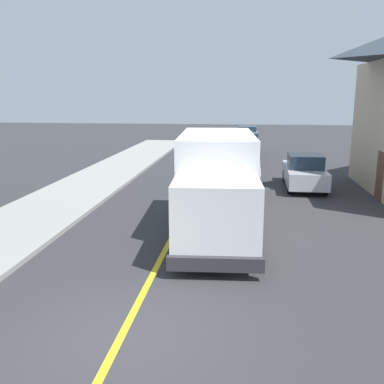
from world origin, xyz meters
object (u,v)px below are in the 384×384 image
(parked_car_mid, at_px, (241,155))
(parked_car_furthest, at_px, (247,136))
(box_truck, at_px, (217,180))
(parked_car_near, at_px, (242,172))
(parked_van_across, at_px, (304,172))
(parked_car_far, at_px, (247,145))

(parked_car_mid, relative_size, parked_car_furthest, 1.00)
(parked_car_furthest, bearing_deg, box_truck, -92.64)
(parked_car_near, relative_size, parked_van_across, 1.00)
(parked_car_far, height_order, parked_car_furthest, same)
(parked_car_near, distance_m, parked_car_far, 11.96)
(parked_car_near, relative_size, parked_car_far, 1.00)
(parked_car_near, bearing_deg, parked_car_mid, 90.77)
(parked_car_far, relative_size, parked_van_across, 1.00)
(parked_car_mid, bearing_deg, parked_car_far, 85.96)
(parked_car_mid, height_order, parked_car_far, same)
(parked_car_near, relative_size, parked_car_furthest, 0.99)
(box_truck, xyz_separation_m, parked_car_near, (0.79, 6.92, -0.97))
(parked_car_furthest, relative_size, parked_van_across, 1.01)
(box_truck, height_order, parked_car_mid, box_truck)
(box_truck, distance_m, parked_car_furthest, 26.00)
(box_truck, xyz_separation_m, parked_car_mid, (0.71, 12.91, -0.97))
(box_truck, xyz_separation_m, parked_van_across, (3.83, 7.36, -0.97))
(box_truck, bearing_deg, parked_car_mid, 86.87)
(parked_car_mid, distance_m, parked_car_far, 5.97)
(parked_car_near, bearing_deg, parked_van_across, 8.23)
(parked_car_near, relative_size, parked_car_mid, 0.99)
(parked_car_near, distance_m, parked_van_across, 3.07)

